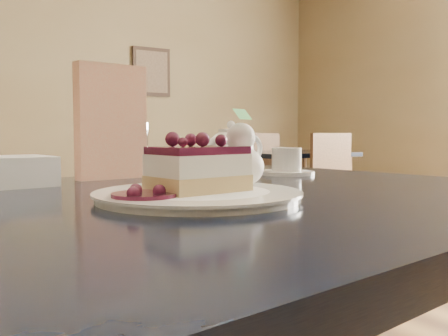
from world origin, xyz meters
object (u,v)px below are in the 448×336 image
cheesecake_slice (198,169)px  bg_table_far_right (292,223)px  dessert_plate (198,196)px  main_table (177,252)px  tea_set (241,153)px

cheesecake_slice → bg_table_far_right: (2.63, 2.96, -0.78)m
dessert_plate → cheesecake_slice: (0.00, 0.00, 0.04)m
cheesecake_slice → bg_table_far_right: 4.03m
dessert_plate → bg_table_far_right: size_ratio=0.16×
main_table → cheesecake_slice: cheesecake_slice is taller
dessert_plate → tea_set: tea_set is taller
main_table → dessert_plate: (0.01, -0.05, 0.09)m
dessert_plate → cheesecake_slice: cheesecake_slice is taller
main_table → bg_table_far_right: bearing=39.3°
main_table → cheesecake_slice: bearing=-90.0°
cheesecake_slice → bg_table_far_right: cheesecake_slice is taller
main_table → dessert_plate: 0.11m
dessert_plate → bg_table_far_right: bearing=48.4°
dessert_plate → tea_set: size_ratio=0.98×
cheesecake_slice → main_table: bearing=90.0°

